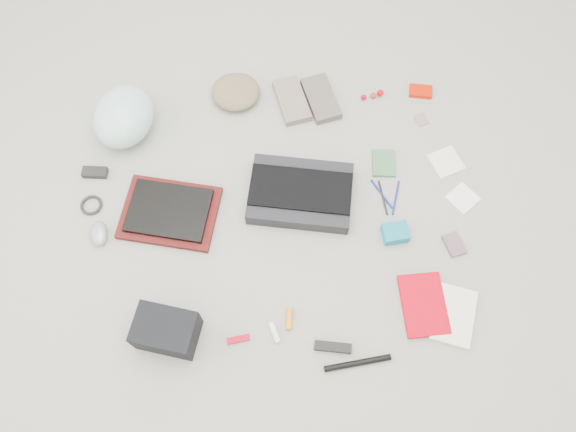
{
  "coord_description": "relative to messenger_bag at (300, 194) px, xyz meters",
  "views": [
    {
      "loc": [
        -0.12,
        -0.87,
        2.01
      ],
      "look_at": [
        0.0,
        0.0,
        0.05
      ],
      "focal_mm": 35.0,
      "sensor_mm": 36.0,
      "label": 1
    }
  ],
  "objects": [
    {
      "name": "mitten_right",
      "position": [
        0.15,
        0.45,
        -0.02
      ],
      "size": [
        0.15,
        0.24,
        0.03
      ],
      "primitive_type": "cube",
      "rotation": [
        0.0,
        0.0,
        0.17
      ],
      "color": "#5D554D",
      "rests_on": "ground_plane"
    },
    {
      "name": "mitten_left",
      "position": [
        0.03,
        0.45,
        -0.02
      ],
      "size": [
        0.14,
        0.24,
        0.03
      ],
      "primitive_type": "cube",
      "rotation": [
        0.0,
        0.0,
        0.15
      ],
      "color": "gray",
      "rests_on": "ground_plane"
    },
    {
      "name": "messenger_bag",
      "position": [
        0.0,
        0.0,
        0.0
      ],
      "size": [
        0.45,
        0.37,
        0.07
      ],
      "primitive_type": "cube",
      "rotation": [
        0.0,
        0.0,
        -0.25
      ],
      "color": "black",
      "rests_on": "ground_plane"
    },
    {
      "name": "ground_plane",
      "position": [
        -0.06,
        -0.1,
        -0.03
      ],
      "size": [
        4.0,
        4.0,
        0.0
      ],
      "primitive_type": "plane",
      "color": "gray"
    },
    {
      "name": "book_white",
      "position": [
        0.48,
        -0.55,
        -0.02
      ],
      "size": [
        0.22,
        0.25,
        0.02
      ],
      "primitive_type": "cube",
      "rotation": [
        0.0,
        0.0,
        -0.41
      ],
      "color": "#F0E8CD",
      "rests_on": "ground_plane"
    },
    {
      "name": "bag_flap",
      "position": [
        0.0,
        -0.0,
        0.04
      ],
      "size": [
        0.43,
        0.27,
        0.01
      ],
      "primitive_type": "cube",
      "rotation": [
        0.0,
        0.0,
        -0.25
      ],
      "color": "black",
      "rests_on": "messenger_bag"
    },
    {
      "name": "lollipop_c",
      "position": [
        0.41,
        0.44,
        -0.02
      ],
      "size": [
        0.04,
        0.04,
        0.03
      ],
      "primitive_type": "sphere",
      "rotation": [
        0.0,
        0.0,
        -0.4
      ],
      "color": "#BC0606",
      "rests_on": "ground_plane"
    },
    {
      "name": "toiletry_tube_orange",
      "position": [
        -0.11,
        -0.48,
        -0.02
      ],
      "size": [
        0.04,
        0.08,
        0.02
      ],
      "primitive_type": "cylinder",
      "rotation": [
        1.57,
        0.0,
        -0.18
      ],
      "color": "orange",
      "rests_on": "ground_plane"
    },
    {
      "name": "laptop",
      "position": [
        -0.52,
        -0.01,
        0.0
      ],
      "size": [
        0.36,
        0.3,
        0.02
      ],
      "primitive_type": "cube",
      "rotation": [
        0.0,
        0.0,
        -0.3
      ],
      "color": "black",
      "rests_on": "laptop_sleeve"
    },
    {
      "name": "u_lock",
      "position": [
        0.03,
        -0.6,
        -0.02
      ],
      "size": [
        0.14,
        0.06,
        0.03
      ],
      "primitive_type": "cube",
      "rotation": [
        0.0,
        0.0,
        -0.24
      ],
      "color": "black",
      "rests_on": "ground_plane"
    },
    {
      "name": "napkin_top",
      "position": [
        0.62,
        0.08,
        -0.03
      ],
      "size": [
        0.15,
        0.15,
        0.01
      ],
      "primitive_type": "cube",
      "rotation": [
        0.0,
        0.0,
        0.28
      ],
      "color": "silver",
      "rests_on": "ground_plane"
    },
    {
      "name": "lollipop_b",
      "position": [
        0.38,
        0.44,
        -0.02
      ],
      "size": [
        0.03,
        0.03,
        0.03
      ],
      "primitive_type": "sphere",
      "rotation": [
        0.0,
        0.0,
        -0.06
      ],
      "color": "red",
      "rests_on": "ground_plane"
    },
    {
      "name": "card_deck",
      "position": [
        0.55,
        -0.28,
        -0.02
      ],
      "size": [
        0.08,
        0.1,
        0.02
      ],
      "primitive_type": "cube",
      "rotation": [
        0.0,
        0.0,
        0.2
      ],
      "color": "#735666",
      "rests_on": "ground_plane"
    },
    {
      "name": "pen_navy",
      "position": [
        0.38,
        -0.06,
        -0.03
      ],
      "size": [
        0.06,
        0.15,
        0.01
      ],
      "primitive_type": "cylinder",
      "rotation": [
        1.57,
        0.0,
        -0.37
      ],
      "color": "navy",
      "rests_on": "ground_plane"
    },
    {
      "name": "altoids_tin",
      "position": [
        0.59,
        0.43,
        -0.02
      ],
      "size": [
        0.11,
        0.08,
        0.02
      ],
      "primitive_type": "cube",
      "rotation": [
        0.0,
        0.0,
        -0.25
      ],
      "color": "red",
      "rests_on": "ground_plane"
    },
    {
      "name": "pen_blue",
      "position": [
        0.32,
        -0.03,
        -0.03
      ],
      "size": [
        0.07,
        0.14,
        0.01
      ],
      "primitive_type": "cylinder",
      "rotation": [
        1.57,
        0.0,
        0.41
      ],
      "color": "navy",
      "rests_on": "ground_plane"
    },
    {
      "name": "lollipop_a",
      "position": [
        0.34,
        0.43,
        -0.02
      ],
      "size": [
        0.03,
        0.03,
        0.02
      ],
      "primitive_type": "sphere",
      "rotation": [
        0.0,
        0.0,
        0.17
      ],
      "color": "#9F0118",
      "rests_on": "ground_plane"
    },
    {
      "name": "napkin_bottom",
      "position": [
        0.64,
        -0.09,
        -0.03
      ],
      "size": [
        0.14,
        0.14,
        0.01
      ],
      "primitive_type": "cube",
      "rotation": [
        0.0,
        0.0,
        0.58
      ],
      "color": "white",
      "rests_on": "ground_plane"
    },
    {
      "name": "power_brick",
      "position": [
        -0.81,
        0.21,
        -0.02
      ],
      "size": [
        0.11,
        0.06,
        0.03
      ],
      "primitive_type": "cube",
      "rotation": [
        0.0,
        0.0,
        -0.17
      ],
      "color": "black",
      "rests_on": "ground_plane"
    },
    {
      "name": "multitool",
      "position": [
        -0.3,
        -0.53,
        -0.03
      ],
      "size": [
        0.08,
        0.03,
        0.01
      ],
      "primitive_type": "cube",
      "rotation": [
        0.0,
        0.0,
        0.07
      ],
      "color": "#B00011",
      "rests_on": "ground_plane"
    },
    {
      "name": "pen_black",
      "position": [
        0.33,
        -0.05,
        -0.03
      ],
      "size": [
        0.01,
        0.15,
        0.01
      ],
      "primitive_type": "cylinder",
      "rotation": [
        1.57,
        0.0,
        0.02
      ],
      "color": "black",
      "rests_on": "ground_plane"
    },
    {
      "name": "toiletry_tube_white",
      "position": [
        -0.17,
        -0.53,
        -0.02
      ],
      "size": [
        0.04,
        0.08,
        0.02
      ],
      "primitive_type": "cylinder",
      "rotation": [
        1.57,
        0.0,
        0.23
      ],
      "color": "white",
      "rests_on": "ground_plane"
    },
    {
      "name": "laptop_sleeve",
      "position": [
        -0.52,
        -0.01,
        -0.02
      ],
      "size": [
        0.43,
        0.37,
        0.03
      ],
      "primitive_type": "cube",
      "rotation": [
        0.0,
        0.0,
        -0.3
      ],
      "color": "#511311",
      "rests_on": "ground_plane"
    },
    {
      "name": "accordion_wallet",
      "position": [
        0.34,
        -0.21,
        -0.01
      ],
      "size": [
        0.1,
        0.08,
        0.05
      ],
      "primitive_type": "cube",
      "rotation": [
        0.0,
        0.0,
        0.03
      ],
      "color": "#0E7E9B",
      "rests_on": "ground_plane"
    },
    {
      "name": "stamp_sheet",
      "position": [
        0.56,
        0.29,
        -0.03
      ],
      "size": [
        0.06,
        0.07,
        0.0
      ],
      "primitive_type": "cube",
      "rotation": [
        0.0,
        0.0,
        0.25
      ],
      "color": "gray",
      "rests_on": "ground_plane"
    },
    {
      "name": "bike_pump",
      "position": [
        0.11,
        -0.67,
        -0.02
      ],
      "size": [
        0.24,
        0.03,
        0.02
      ],
      "primitive_type": "cylinder",
      "rotation": [
        0.0,
        1.57,
        0.05
      ],
      "color": "black",
      "rests_on": "ground_plane"
    },
    {
      "name": "mouse",
      "position": [
        -0.79,
        -0.06,
        -0.01
      ],
      "size": [
        0.07,
        0.11,
        0.04
      ],
      "primitive_type": "ellipsoid",
      "rotation": [
        0.0,
        0.0,
        0.07
      ],
      "color": "#90909F",
      "rests_on": "ground_plane"
    },
    {
      "name": "book_red",
      "position": [
        0.38,
        -0.5,
        -0.02
      ],
      "size": [
        0.17,
        0.24,
        0.02
      ],
      "primitive_type": "cube",
      "rotation": [
        0.0,
        0.0,
        -0.04
      ],
      "color": "red",
      "rests_on": "ground_plane"
    },
    {
      "name": "camera_bag",
      "position": [
        -0.54,
        -0.48,
        0.03
      ],
      "size": [
        0.25,
        0.21,
        0.14
      ],
      "primitive_type": "cube",
      "rotation": [
        0.0,
        0.0,
        -0.35
      ],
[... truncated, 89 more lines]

